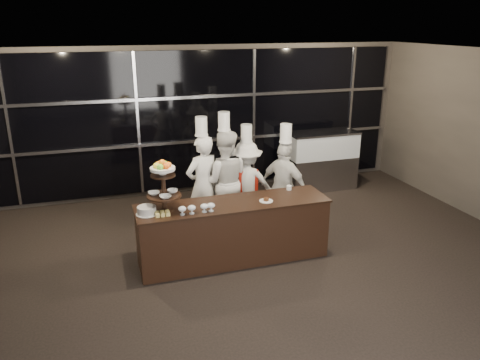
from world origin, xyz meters
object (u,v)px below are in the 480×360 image
object	(u,v)px
display_stand	(163,182)
chef_c	(246,183)
chef_b	(225,180)
layer_cake	(147,210)
chef_a	(203,184)
display_case	(321,157)
chef_d	(284,186)
buffet_counter	(233,231)

from	to	relation	value
display_stand	chef_c	xyz separation A→B (m)	(1.60, 1.20, -0.58)
chef_b	layer_cake	bearing A→B (deg)	-141.36
chef_a	display_case	bearing A→B (deg)	26.42
chef_a	display_stand	bearing A→B (deg)	-127.34
layer_cake	chef_d	bearing A→B (deg)	18.58
chef_a	chef_d	size ratio (longest dim) A/B	1.08
buffet_counter	chef_c	distance (m)	1.37
buffet_counter	chef_a	world-z (taller)	chef_a
buffet_counter	chef_d	bearing A→B (deg)	33.70
buffet_counter	chef_b	bearing A→B (deg)	80.55
display_stand	layer_cake	distance (m)	0.45
buffet_counter	layer_cake	size ratio (longest dim) A/B	9.47
buffet_counter	chef_d	world-z (taller)	chef_d
buffet_counter	display_stand	distance (m)	1.33
chef_b	chef_d	bearing A→B (deg)	-20.39
layer_cake	chef_b	distance (m)	1.84
chef_c	layer_cake	bearing A→B (deg)	-146.06
layer_cake	chef_a	world-z (taller)	chef_a
display_case	display_stand	bearing A→B (deg)	-146.17
display_stand	chef_c	bearing A→B (deg)	36.82
display_case	chef_d	distance (m)	2.37
layer_cake	display_case	xyz separation A→B (m)	(3.98, 2.55, -0.29)
chef_b	chef_c	bearing A→B (deg)	13.47
display_stand	layer_cake	size ratio (longest dim) A/B	2.48
chef_b	chef_c	world-z (taller)	chef_b
buffet_counter	display_case	distance (m)	3.70
layer_cake	chef_d	size ratio (longest dim) A/B	0.16
chef_b	chef_c	xyz separation A→B (m)	(0.42, 0.10, -0.13)
display_case	chef_c	world-z (taller)	chef_c
layer_cake	chef_d	world-z (taller)	chef_d
chef_a	chef_b	distance (m)	0.39
display_case	buffet_counter	bearing A→B (deg)	-137.51
display_stand	chef_b	size ratio (longest dim) A/B	0.36
buffet_counter	chef_a	distance (m)	1.14
layer_cake	display_case	size ratio (longest dim) A/B	0.20
display_stand	chef_c	distance (m)	2.08
chef_c	chef_d	xyz separation A→B (m)	(0.52, -0.45, 0.04)
buffet_counter	chef_a	bearing A→B (deg)	101.27
chef_d	display_case	bearing A→B (deg)	47.50
display_case	chef_d	size ratio (longest dim) A/B	0.79
layer_cake	chef_c	world-z (taller)	chef_c
layer_cake	chef_a	xyz separation A→B (m)	(1.05, 1.09, -0.09)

